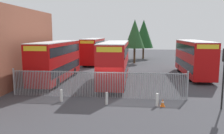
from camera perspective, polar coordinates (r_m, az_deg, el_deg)
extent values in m
plane|color=#3D3D42|center=(26.79, 0.89, -2.97)|extent=(100.00, 100.00, 0.00)
cylinder|color=gray|center=(21.36, -23.47, -3.63)|extent=(0.06, 0.06, 2.20)
cylinder|color=gray|center=(21.29, -23.14, -3.65)|extent=(0.06, 0.06, 2.20)
cylinder|color=gray|center=(21.22, -22.80, -3.67)|extent=(0.06, 0.06, 2.20)
cylinder|color=gray|center=(21.16, -22.47, -3.69)|extent=(0.06, 0.06, 2.20)
cylinder|color=gray|center=(21.09, -22.13, -3.70)|extent=(0.06, 0.06, 2.20)
cylinder|color=gray|center=(21.03, -21.80, -3.72)|extent=(0.06, 0.06, 2.20)
cylinder|color=gray|center=(20.96, -21.45, -3.74)|extent=(0.06, 0.06, 2.20)
cylinder|color=gray|center=(20.90, -21.11, -3.76)|extent=(0.06, 0.06, 2.20)
cylinder|color=gray|center=(20.83, -20.77, -3.77)|extent=(0.06, 0.06, 2.20)
cylinder|color=gray|center=(20.77, -20.42, -3.79)|extent=(0.06, 0.06, 2.20)
cylinder|color=gray|center=(20.71, -20.07, -3.81)|extent=(0.06, 0.06, 2.20)
cylinder|color=gray|center=(20.65, -19.72, -3.82)|extent=(0.06, 0.06, 2.20)
cylinder|color=gray|center=(20.59, -19.37, -3.84)|extent=(0.06, 0.06, 2.20)
cylinder|color=gray|center=(20.53, -19.01, -3.86)|extent=(0.06, 0.06, 2.20)
cylinder|color=gray|center=(20.47, -18.66, -3.88)|extent=(0.06, 0.06, 2.20)
cylinder|color=gray|center=(20.41, -18.30, -3.89)|extent=(0.06, 0.06, 2.20)
cylinder|color=gray|center=(20.36, -17.93, -3.91)|extent=(0.06, 0.06, 2.20)
cylinder|color=gray|center=(20.30, -17.57, -3.93)|extent=(0.06, 0.06, 2.20)
cylinder|color=gray|center=(20.25, -17.21, -3.94)|extent=(0.06, 0.06, 2.20)
cylinder|color=gray|center=(20.19, -16.84, -3.96)|extent=(0.06, 0.06, 2.20)
cylinder|color=gray|center=(20.14, -16.47, -3.98)|extent=(0.06, 0.06, 2.20)
cylinder|color=gray|center=(20.09, -16.10, -3.99)|extent=(0.06, 0.06, 2.20)
cylinder|color=gray|center=(20.03, -15.73, -4.01)|extent=(0.06, 0.06, 2.20)
cylinder|color=gray|center=(19.98, -15.35, -4.03)|extent=(0.06, 0.06, 2.20)
cylinder|color=gray|center=(19.93, -14.97, -4.04)|extent=(0.06, 0.06, 2.20)
cylinder|color=gray|center=(19.88, -14.59, -4.06)|extent=(0.06, 0.06, 2.20)
cylinder|color=gray|center=(19.84, -14.21, -4.07)|extent=(0.06, 0.06, 2.20)
cylinder|color=gray|center=(19.79, -13.83, -4.09)|extent=(0.06, 0.06, 2.20)
cylinder|color=gray|center=(19.74, -13.45, -4.11)|extent=(0.06, 0.06, 2.20)
cylinder|color=gray|center=(19.70, -13.06, -4.12)|extent=(0.06, 0.06, 2.20)
cylinder|color=gray|center=(19.65, -12.67, -4.14)|extent=(0.06, 0.06, 2.20)
cylinder|color=gray|center=(19.61, -12.28, -4.15)|extent=(0.06, 0.06, 2.20)
cylinder|color=gray|center=(19.56, -11.89, -4.17)|extent=(0.06, 0.06, 2.20)
cylinder|color=gray|center=(19.52, -11.50, -4.18)|extent=(0.06, 0.06, 2.20)
cylinder|color=gray|center=(19.48, -11.10, -4.20)|extent=(0.06, 0.06, 2.20)
cylinder|color=gray|center=(19.44, -10.70, -4.22)|extent=(0.06, 0.06, 2.20)
cylinder|color=gray|center=(19.40, -10.31, -4.23)|extent=(0.06, 0.06, 2.20)
cylinder|color=gray|center=(19.36, -9.91, -4.24)|extent=(0.06, 0.06, 2.20)
cylinder|color=gray|center=(19.32, -9.50, -4.26)|extent=(0.06, 0.06, 2.20)
cylinder|color=gray|center=(19.29, -9.10, -4.27)|extent=(0.06, 0.06, 2.20)
cylinder|color=gray|center=(19.25, -8.70, -4.29)|extent=(0.06, 0.06, 2.20)
cylinder|color=gray|center=(19.22, -8.29, -4.30)|extent=(0.06, 0.06, 2.20)
cylinder|color=gray|center=(19.18, -7.88, -4.32)|extent=(0.06, 0.06, 2.20)
cylinder|color=gray|center=(19.15, -7.47, -4.33)|extent=(0.06, 0.06, 2.20)
cylinder|color=gray|center=(19.12, -7.06, -4.34)|extent=(0.06, 0.06, 2.20)
cylinder|color=gray|center=(19.09, -6.65, -4.36)|extent=(0.06, 0.06, 2.20)
cylinder|color=gray|center=(19.06, -6.24, -4.37)|extent=(0.06, 0.06, 2.20)
cylinder|color=gray|center=(19.03, -5.82, -4.38)|extent=(0.06, 0.06, 2.20)
cylinder|color=gray|center=(19.00, -5.41, -4.40)|extent=(0.06, 0.06, 2.20)
cylinder|color=gray|center=(18.98, -4.99, -4.41)|extent=(0.06, 0.06, 2.20)
cylinder|color=gray|center=(18.95, -4.57, -4.42)|extent=(0.06, 0.06, 2.20)
cylinder|color=gray|center=(18.93, -4.15, -4.43)|extent=(0.06, 0.06, 2.20)
cylinder|color=gray|center=(18.90, -3.73, -4.45)|extent=(0.06, 0.06, 2.20)
cylinder|color=gray|center=(18.88, -3.31, -4.46)|extent=(0.06, 0.06, 2.20)
cylinder|color=gray|center=(18.86, -2.89, -4.47)|extent=(0.06, 0.06, 2.20)
cylinder|color=gray|center=(18.84, -2.47, -4.48)|extent=(0.06, 0.06, 2.20)
cylinder|color=gray|center=(18.82, -2.04, -4.49)|extent=(0.06, 0.06, 2.20)
cylinder|color=gray|center=(18.80, -1.62, -4.50)|extent=(0.06, 0.06, 2.20)
cylinder|color=gray|center=(18.78, -1.19, -4.51)|extent=(0.06, 0.06, 2.20)
cylinder|color=gray|center=(18.76, -0.77, -4.53)|extent=(0.06, 0.06, 2.20)
cylinder|color=gray|center=(18.75, -0.34, -4.54)|extent=(0.06, 0.06, 2.20)
cylinder|color=gray|center=(18.73, 0.09, -4.55)|extent=(0.06, 0.06, 2.20)
cylinder|color=gray|center=(18.72, 0.52, -4.56)|extent=(0.06, 0.06, 2.20)
cylinder|color=gray|center=(18.71, 0.95, -4.57)|extent=(0.06, 0.06, 2.20)
cylinder|color=gray|center=(18.70, 1.38, -4.57)|extent=(0.06, 0.06, 2.20)
cylinder|color=gray|center=(18.69, 1.81, -4.58)|extent=(0.06, 0.06, 2.20)
cylinder|color=gray|center=(18.68, 2.24, -4.59)|extent=(0.06, 0.06, 2.20)
cylinder|color=gray|center=(18.67, 2.67, -4.60)|extent=(0.06, 0.06, 2.20)
cylinder|color=gray|center=(18.66, 3.10, -4.61)|extent=(0.06, 0.06, 2.20)
cylinder|color=gray|center=(18.66, 3.53, -4.62)|extent=(0.06, 0.06, 2.20)
cylinder|color=gray|center=(18.65, 3.97, -4.63)|extent=(0.06, 0.06, 2.20)
cylinder|color=gray|center=(18.65, 4.40, -4.63)|extent=(0.06, 0.06, 2.20)
cylinder|color=gray|center=(18.64, 4.83, -4.64)|extent=(0.06, 0.06, 2.20)
cylinder|color=gray|center=(18.64, 5.26, -4.65)|extent=(0.06, 0.06, 2.20)
cylinder|color=gray|center=(18.64, 5.70, -4.65)|extent=(0.06, 0.06, 2.20)
cylinder|color=gray|center=(18.64, 6.13, -4.66)|extent=(0.06, 0.06, 2.20)
cylinder|color=gray|center=(18.64, 6.56, -4.67)|extent=(0.06, 0.06, 2.20)
cylinder|color=gray|center=(18.65, 7.00, -4.67)|extent=(0.06, 0.06, 2.20)
cylinder|color=gray|center=(18.65, 7.43, -4.68)|extent=(0.06, 0.06, 2.20)
cylinder|color=gray|center=(18.65, 7.86, -4.68)|extent=(0.06, 0.06, 2.20)
cylinder|color=gray|center=(18.66, 8.29, -4.69)|extent=(0.06, 0.06, 2.20)
cylinder|color=gray|center=(18.67, 8.73, -4.70)|extent=(0.06, 0.06, 2.20)
cylinder|color=gray|center=(18.67, 9.16, -4.70)|extent=(0.06, 0.06, 2.20)
cylinder|color=gray|center=(18.68, 9.59, -4.70)|extent=(0.06, 0.06, 2.20)
cylinder|color=gray|center=(18.69, 10.02, -4.71)|extent=(0.06, 0.06, 2.20)
cylinder|color=gray|center=(18.70, 10.45, -4.71)|extent=(0.06, 0.06, 2.20)
cylinder|color=gray|center=(18.71, 10.88, -4.72)|extent=(0.06, 0.06, 2.20)
cylinder|color=gray|center=(18.73, 11.31, -4.72)|extent=(0.06, 0.06, 2.20)
cylinder|color=gray|center=(18.74, 11.74, -4.72)|extent=(0.06, 0.06, 2.20)
cylinder|color=gray|center=(18.76, 12.17, -4.73)|extent=(0.06, 0.06, 2.20)
cylinder|color=gray|center=(18.77, 12.59, -4.73)|extent=(0.06, 0.06, 2.20)
cylinder|color=gray|center=(18.79, 13.02, -4.73)|extent=(0.06, 0.06, 2.20)
cylinder|color=gray|center=(18.81, 13.45, -4.73)|extent=(0.06, 0.06, 2.20)
cylinder|color=gray|center=(18.83, 13.87, -4.73)|extent=(0.06, 0.06, 2.20)
cylinder|color=gray|center=(18.85, 14.29, -4.74)|extent=(0.06, 0.06, 2.20)
cylinder|color=gray|center=(18.87, 14.72, -4.74)|extent=(0.06, 0.06, 2.20)
cylinder|color=gray|center=(18.89, 15.14, -4.74)|extent=(0.06, 0.06, 2.20)
cylinder|color=gray|center=(18.91, 15.56, -4.74)|extent=(0.06, 0.06, 2.20)
cylinder|color=gray|center=(18.94, 15.98, -4.74)|extent=(0.06, 0.06, 2.20)
cylinder|color=gray|center=(18.96, 16.40, -4.74)|extent=(0.06, 0.06, 2.20)
cylinder|color=gray|center=(18.99, 16.82, -4.74)|extent=(0.06, 0.06, 2.20)
cylinder|color=gray|center=(19.02, 17.23, -4.74)|extent=(0.06, 0.06, 2.20)
cylinder|color=gray|center=(19.04, 17.65, -4.74)|extent=(0.06, 0.06, 2.20)
cylinder|color=gray|center=(19.07, 18.06, -4.74)|extent=(0.06, 0.06, 2.20)
cylinder|color=gray|center=(19.10, 18.48, -4.74)|extent=(0.06, 0.06, 2.20)
cylinder|color=gray|center=(18.70, -3.76, -1.40)|extent=(14.60, 0.07, 0.07)
cylinder|color=gray|center=(21.35, -23.48, -3.44)|extent=(0.14, 0.14, 2.35)
cylinder|color=gray|center=(19.09, 18.49, -4.52)|extent=(0.14, 0.14, 2.35)
cube|color=#B70C0C|center=(26.16, -13.77, 1.72)|extent=(2.50, 10.80, 4.00)
cube|color=black|center=(26.26, -13.71, -0.02)|extent=(2.54, 10.37, 0.90)
cube|color=black|center=(26.05, -13.86, 4.34)|extent=(2.54, 10.37, 0.90)
cube|color=yellow|center=(21.08, -18.82, 4.43)|extent=(2.12, 0.12, 0.44)
cube|color=silver|center=(26.01, -13.93, 6.16)|extent=(2.50, 10.80, 0.08)
cylinder|color=black|center=(23.81, -18.82, -3.62)|extent=(0.30, 1.04, 1.04)
cylinder|color=black|center=(22.98, -13.82, -3.83)|extent=(0.30, 1.04, 1.04)
cylinder|color=black|center=(29.55, -13.72, -1.11)|extent=(0.30, 1.04, 1.04)
cylinder|color=black|center=(28.89, -9.61, -1.20)|extent=(0.30, 1.04, 1.04)
cube|color=red|center=(24.20, 0.76, 1.43)|extent=(2.50, 10.80, 4.00)
cube|color=black|center=(24.31, 0.76, -0.44)|extent=(2.54, 10.37, 0.90)
cube|color=black|center=(24.08, 0.77, 4.26)|extent=(2.54, 10.37, 0.90)
cube|color=yellow|center=(18.74, -0.71, 4.43)|extent=(2.12, 0.12, 0.44)
cube|color=silver|center=(24.03, 0.77, 6.24)|extent=(2.50, 10.80, 0.08)
cylinder|color=black|center=(21.37, -3.01, -4.51)|extent=(0.30, 1.04, 1.04)
cylinder|color=black|center=(21.15, 2.91, -4.65)|extent=(0.30, 1.04, 1.04)
cylinder|color=black|center=(27.51, -0.97, -1.57)|extent=(0.30, 1.04, 1.04)
cylinder|color=black|center=(27.33, 3.62, -1.65)|extent=(0.30, 1.04, 1.04)
cube|color=#B70C0C|center=(29.90, 19.85, 2.28)|extent=(2.50, 10.80, 4.00)
cube|color=black|center=(29.99, 19.77, 0.76)|extent=(2.54, 10.37, 0.90)
cube|color=black|center=(29.80, 19.96, 4.57)|extent=(2.54, 10.37, 0.90)
cube|color=yellow|center=(24.63, 22.99, 4.73)|extent=(2.12, 0.12, 0.44)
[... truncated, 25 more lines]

